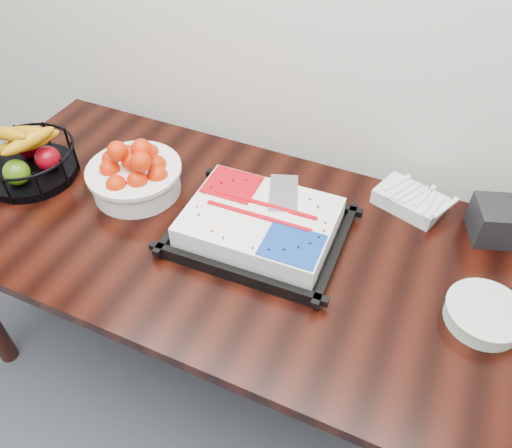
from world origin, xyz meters
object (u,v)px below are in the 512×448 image
at_px(table, 216,247).
at_px(plate_stack, 484,314).
at_px(tangerine_bowl, 134,170).
at_px(napkin_box, 500,221).
at_px(cake_tray, 260,225).
at_px(fruit_basket, 27,159).

xyz_separation_m(table, plate_stack, (0.80, -0.02, 0.11)).
relative_size(tangerine_bowl, plate_stack, 1.52).
bearing_deg(napkin_box, plate_stack, -90.00).
distance_m(table, cake_tray, 0.20).
height_order(cake_tray, plate_stack, cake_tray).
relative_size(cake_tray, napkin_box, 3.19).
bearing_deg(fruit_basket, table, 2.41).
distance_m(tangerine_bowl, fruit_basket, 0.39).
xyz_separation_m(tangerine_bowl, napkin_box, (1.12, 0.28, -0.03)).
bearing_deg(plate_stack, napkin_box, 90.00).
bearing_deg(napkin_box, cake_tray, -155.04).
bearing_deg(cake_tray, napkin_box, 24.96).
relative_size(table, plate_stack, 8.78).
xyz_separation_m(cake_tray, fruit_basket, (-0.84, -0.05, 0.03)).
distance_m(table, plate_stack, 0.81).
bearing_deg(napkin_box, tangerine_bowl, -166.15).
height_order(fruit_basket, napkin_box, fruit_basket).
distance_m(cake_tray, plate_stack, 0.66).
bearing_deg(table, fruit_basket, -177.59).
height_order(plate_stack, napkin_box, napkin_box).
relative_size(cake_tray, plate_stack, 2.49).
xyz_separation_m(tangerine_bowl, fruit_basket, (-0.38, -0.08, -0.01)).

